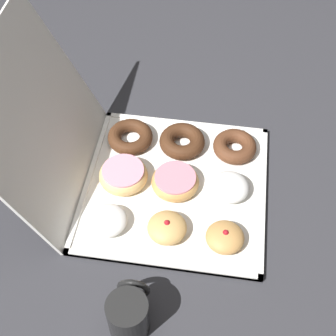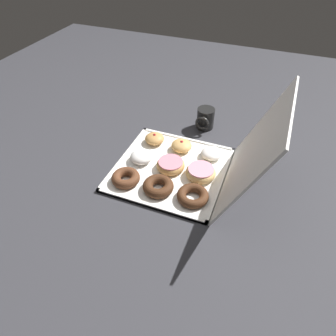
{
  "view_description": "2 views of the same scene",
  "coord_description": "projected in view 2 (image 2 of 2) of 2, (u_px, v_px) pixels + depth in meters",
  "views": [
    {
      "loc": [
        -0.7,
        -0.09,
        0.97
      ],
      "look_at": [
        0.04,
        0.02,
        0.03
      ],
      "focal_mm": 52.17,
      "sensor_mm": 36.0,
      "label": 1
    },
    {
      "loc": [
        0.87,
        0.33,
        0.84
      ],
      "look_at": [
        0.04,
        0.0,
        0.05
      ],
      "focal_mm": 32.4,
      "sensor_mm": 36.0,
      "label": 2
    }
  ],
  "objects": [
    {
      "name": "donut_box",
      "position": [
        171.0,
        169.0,
        1.25
      ],
      "size": [
        0.44,
        0.44,
        0.01
      ],
      "color": "white",
      "rests_on": "ground"
    },
    {
      "name": "powdered_filled_donut_1",
      "position": [
        141.0,
        157.0,
        1.26
      ],
      "size": [
        0.09,
        0.09,
        0.05
      ],
      "color": "white",
      "rests_on": "donut_box"
    },
    {
      "name": "ground_plane",
      "position": [
        171.0,
        170.0,
        1.25
      ],
      "size": [
        3.0,
        3.0,
        0.0
      ],
      "primitive_type": "plane",
      "color": "#333338"
    },
    {
      "name": "box_lid_open",
      "position": [
        254.0,
        151.0,
        1.04
      ],
      "size": [
        0.44,
        0.17,
        0.38
      ],
      "primitive_type": "cube",
      "rotation": [
        1.16,
        0.0,
        0.0
      ],
      "color": "white",
      "rests_on": "ground"
    },
    {
      "name": "pink_frosted_donut_4",
      "position": [
        171.0,
        165.0,
        1.23
      ],
      "size": [
        0.12,
        0.12,
        0.04
      ],
      "color": "tan",
      "rests_on": "donut_box"
    },
    {
      "name": "powdered_filled_donut_6",
      "position": [
        212.0,
        153.0,
        1.29
      ],
      "size": [
        0.09,
        0.09,
        0.04
      ],
      "color": "white",
      "rests_on": "donut_box"
    },
    {
      "name": "chocolate_cake_ring_donut_2",
      "position": [
        126.0,
        178.0,
        1.18
      ],
      "size": [
        0.11,
        0.11,
        0.04
      ],
      "color": "#59331E",
      "rests_on": "donut_box"
    },
    {
      "name": "jelly_filled_donut_3",
      "position": [
        182.0,
        146.0,
        1.32
      ],
      "size": [
        0.09,
        0.09,
        0.05
      ],
      "color": "tan",
      "rests_on": "donut_box"
    },
    {
      "name": "chocolate_cake_ring_donut_5",
      "position": [
        158.0,
        186.0,
        1.14
      ],
      "size": [
        0.12,
        0.12,
        0.04
      ],
      "color": "#472816",
      "rests_on": "donut_box"
    },
    {
      "name": "chocolate_cake_ring_donut_8",
      "position": [
        193.0,
        196.0,
        1.11
      ],
      "size": [
        0.12,
        0.12,
        0.03
      ],
      "color": "#472816",
      "rests_on": "donut_box"
    },
    {
      "name": "jelly_filled_donut_0",
      "position": [
        155.0,
        139.0,
        1.36
      ],
      "size": [
        0.09,
        0.09,
        0.05
      ],
      "color": "tan",
      "rests_on": "donut_box"
    },
    {
      "name": "coffee_mug",
      "position": [
        205.0,
        118.0,
        1.45
      ],
      "size": [
        0.1,
        0.08,
        0.1
      ],
      "color": "black",
      "rests_on": "ground"
    },
    {
      "name": "pink_frosted_donut_7",
      "position": [
        200.0,
        173.0,
        1.19
      ],
      "size": [
        0.12,
        0.12,
        0.04
      ],
      "color": "#E5B770",
      "rests_on": "donut_box"
    }
  ]
}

